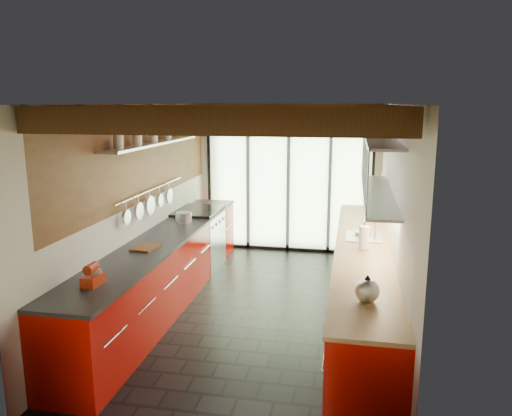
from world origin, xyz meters
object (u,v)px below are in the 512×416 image
(paper_towel, at_px, (364,238))
(soap_bottle, at_px, (363,224))
(stand_mixer, at_px, (93,276))
(kettle, at_px, (367,289))
(bowl, at_px, (363,233))

(paper_towel, bearing_deg, soap_bottle, 90.00)
(stand_mixer, height_order, soap_bottle, same)
(stand_mixer, relative_size, paper_towel, 0.73)
(kettle, bearing_deg, soap_bottle, 90.00)
(kettle, height_order, bowl, kettle)
(kettle, height_order, paper_towel, paper_towel)
(kettle, distance_m, paper_towel, 1.60)
(stand_mixer, height_order, kettle, kettle)
(stand_mixer, relative_size, bowl, 1.08)
(stand_mixer, xyz_separation_m, bowl, (2.54, 2.36, -0.06))
(paper_towel, bearing_deg, stand_mixer, -146.43)
(stand_mixer, distance_m, bowl, 3.47)
(soap_bottle, xyz_separation_m, bowl, (0.00, -0.17, -0.08))
(kettle, bearing_deg, paper_towel, 90.00)
(paper_towel, height_order, soap_bottle, paper_towel)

